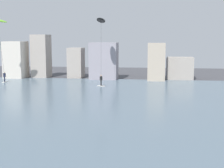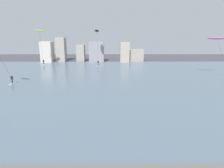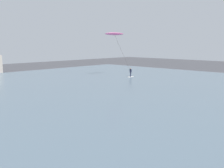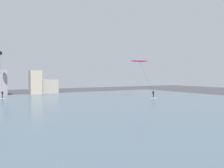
% 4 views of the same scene
% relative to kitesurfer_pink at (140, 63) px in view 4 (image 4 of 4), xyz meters
% --- Properties ---
extents(water_bay, '(84.00, 52.00, 0.10)m').
position_rel_kitesurfer_pink_xyz_m(water_bay, '(-21.58, -4.10, -7.51)').
color(water_bay, slate).
rests_on(water_bay, ground).
extents(kitesurfer_pink, '(4.55, 3.86, 8.25)m').
position_rel_kitesurfer_pink_xyz_m(kitesurfer_pink, '(0.00, 0.00, 0.00)').
color(kitesurfer_pink, silver).
rests_on(kitesurfer_pink, water_bay).
extents(kitesurfer_black, '(1.68, 4.38, 10.08)m').
position_rel_kitesurfer_pink_xyz_m(kitesurfer_black, '(-26.04, 15.04, 1.29)').
color(kitesurfer_black, silver).
rests_on(kitesurfer_black, water_bay).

